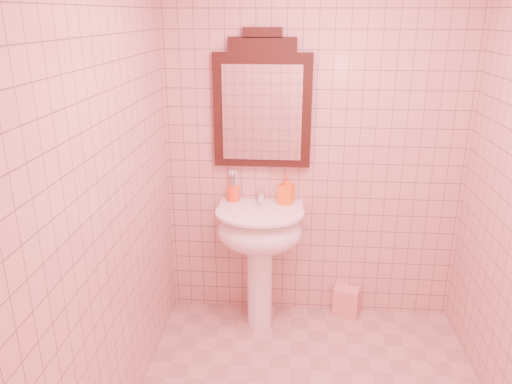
# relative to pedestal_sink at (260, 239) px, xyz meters

# --- Properties ---
(back_wall) EXTENTS (2.00, 0.02, 2.50)m
(back_wall) POSITION_rel_pedestal_sink_xyz_m (0.35, 0.23, 0.59)
(back_wall) COLOR #CFA491
(back_wall) RESTS_ON floor
(pedestal_sink) EXTENTS (0.58, 0.58, 0.86)m
(pedestal_sink) POSITION_rel_pedestal_sink_xyz_m (0.00, 0.00, 0.00)
(pedestal_sink) COLOR white
(pedestal_sink) RESTS_ON floor
(faucet) EXTENTS (0.04, 0.16, 0.11)m
(faucet) POSITION_rel_pedestal_sink_xyz_m (0.00, 0.14, 0.26)
(faucet) COLOR white
(faucet) RESTS_ON pedestal_sink
(mirror) EXTENTS (0.63, 0.06, 0.89)m
(mirror) POSITION_rel_pedestal_sink_xyz_m (0.00, 0.20, 0.86)
(mirror) COLOR black
(mirror) RESTS_ON back_wall
(toothbrush_cup) EXTENTS (0.08, 0.08, 0.19)m
(toothbrush_cup) POSITION_rel_pedestal_sink_xyz_m (-0.19, 0.17, 0.25)
(toothbrush_cup) COLOR #FF4915
(toothbrush_cup) RESTS_ON pedestal_sink
(soap_dispenser) EXTENTS (0.12, 0.12, 0.20)m
(soap_dispenser) POSITION_rel_pedestal_sink_xyz_m (0.17, 0.15, 0.30)
(soap_dispenser) COLOR orange
(soap_dispenser) RESTS_ON pedestal_sink
(towel) EXTENTS (0.20, 0.16, 0.21)m
(towel) POSITION_rel_pedestal_sink_xyz_m (0.62, 0.17, -0.55)
(towel) COLOR #DE8282
(towel) RESTS_ON floor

